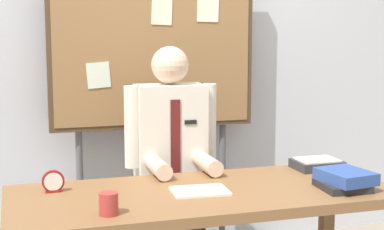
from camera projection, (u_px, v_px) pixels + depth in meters
The scene contains 9 objects.
back_wall at pixel (147, 54), 3.94m from camera, with size 6.40×0.08×2.70m, color silver.
desk at pixel (203, 207), 2.88m from camera, with size 1.89×0.78×0.73m.
person at pixel (171, 175), 3.46m from camera, with size 0.55×0.56×1.42m.
bulletin_board at pixel (154, 46), 3.74m from camera, with size 1.34×0.09×1.99m.
book_stack at pixel (344, 180), 2.89m from camera, with size 0.25×0.28×0.09m.
open_notebook at pixel (200, 191), 2.85m from camera, with size 0.27×0.20×0.01m, color silver.
desk_clock at pixel (53, 182), 2.84m from camera, with size 0.11×0.04×0.11m.
coffee_mug at pixel (109, 204), 2.49m from camera, with size 0.08×0.08×0.10m, color #B23833.
paper_tray at pixel (317, 164), 3.33m from camera, with size 0.26×0.20×0.06m.
Camera 1 is at (-0.87, -2.65, 1.50)m, focal length 54.87 mm.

